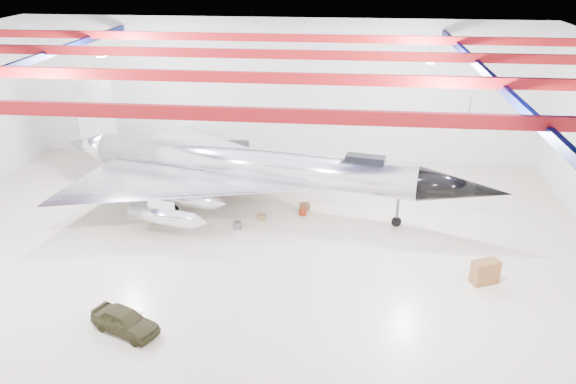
# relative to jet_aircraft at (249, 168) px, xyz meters

# --- Properties ---
(floor) EXTENTS (40.00, 40.00, 0.00)m
(floor) POSITION_rel_jet_aircraft_xyz_m (0.83, -5.47, -2.67)
(floor) COLOR beige
(floor) RESTS_ON ground
(wall_back) EXTENTS (40.00, 0.00, 40.00)m
(wall_back) POSITION_rel_jet_aircraft_xyz_m (0.83, 9.53, 2.83)
(wall_back) COLOR silver
(wall_back) RESTS_ON floor
(ceiling) EXTENTS (40.00, 40.00, 0.00)m
(ceiling) POSITION_rel_jet_aircraft_xyz_m (0.83, -5.47, 8.33)
(ceiling) COLOR #0A0F38
(ceiling) RESTS_ON wall_back
(ceiling_structure) EXTENTS (39.50, 29.50, 1.08)m
(ceiling_structure) POSITION_rel_jet_aircraft_xyz_m (0.83, -5.47, 7.66)
(ceiling_structure) COLOR maroon
(ceiling_structure) RESTS_ON ceiling
(jet_aircraft) EXTENTS (29.59, 20.10, 8.13)m
(jet_aircraft) POSITION_rel_jet_aircraft_xyz_m (0.00, 0.00, 0.00)
(jet_aircraft) COLOR silver
(jet_aircraft) RESTS_ON floor
(jeep) EXTENTS (3.59, 2.58, 1.14)m
(jeep) POSITION_rel_jet_aircraft_xyz_m (-3.31, -13.66, -2.10)
(jeep) COLOR #322F19
(jeep) RESTS_ON floor
(desk) EXTENTS (1.53, 1.17, 1.25)m
(desk) POSITION_rel_jet_aircraft_xyz_m (13.45, -7.91, -2.04)
(desk) COLOR brown
(desk) RESTS_ON floor
(crate_ply) EXTENTS (0.55, 0.47, 0.34)m
(crate_ply) POSITION_rel_jet_aircraft_xyz_m (-5.49, -3.09, -2.50)
(crate_ply) COLOR olive
(crate_ply) RESTS_ON floor
(toolbox_red) EXTENTS (0.57, 0.49, 0.35)m
(toolbox_red) POSITION_rel_jet_aircraft_xyz_m (-3.31, 2.81, -2.49)
(toolbox_red) COLOR maroon
(toolbox_red) RESTS_ON floor
(engine_drum) EXTENTS (0.52, 0.52, 0.45)m
(engine_drum) POSITION_rel_jet_aircraft_xyz_m (-0.23, -3.33, -2.44)
(engine_drum) COLOR #59595B
(engine_drum) RESTS_ON floor
(parts_bin) EXTENTS (0.73, 0.64, 0.44)m
(parts_bin) POSITION_rel_jet_aircraft_xyz_m (3.64, -0.19, -2.45)
(parts_bin) COLOR olive
(parts_bin) RESTS_ON floor
(crate_small) EXTENTS (0.41, 0.36, 0.26)m
(crate_small) POSITION_rel_jet_aircraft_xyz_m (-3.44, 1.00, -2.54)
(crate_small) COLOR #59595B
(crate_small) RESTS_ON floor
(tool_chest) EXTENTS (0.62, 0.62, 0.43)m
(tool_chest) POSITION_rel_jet_aircraft_xyz_m (3.58, -1.00, -2.45)
(tool_chest) COLOR maroon
(tool_chest) RESTS_ON floor
(oil_barrel) EXTENTS (0.49, 0.40, 0.33)m
(oil_barrel) POSITION_rel_jet_aircraft_xyz_m (1.06, -1.94, -2.50)
(oil_barrel) COLOR olive
(oil_barrel) RESTS_ON floor
(spares_box) EXTENTS (0.50, 0.50, 0.34)m
(spares_box) POSITION_rel_jet_aircraft_xyz_m (4.45, 5.52, -2.50)
(spares_box) COLOR #59595B
(spares_box) RESTS_ON floor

